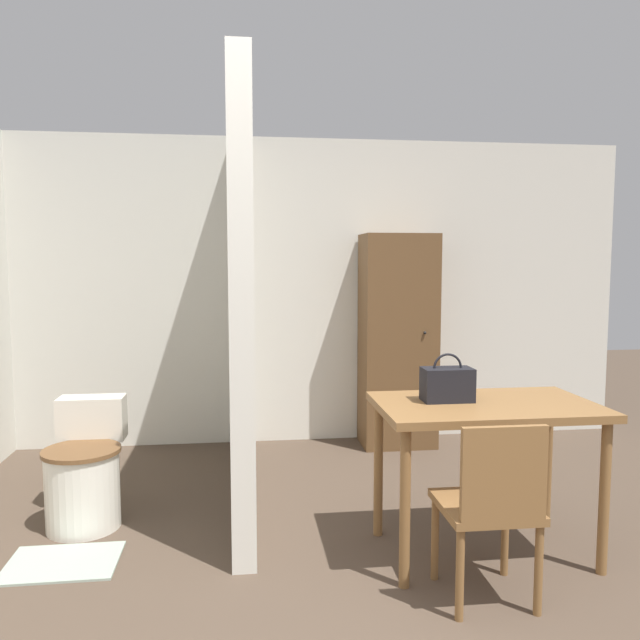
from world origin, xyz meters
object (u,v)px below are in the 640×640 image
at_px(dining_table, 485,422).
at_px(wooden_chair, 491,503).
at_px(toilet, 85,474).
at_px(wooden_cabinet, 398,341).
at_px(handbag, 447,384).

relative_size(dining_table, wooden_chair, 1.32).
relative_size(toilet, wooden_cabinet, 0.40).
bearing_deg(wooden_chair, wooden_cabinet, 85.86).
xyz_separation_m(toilet, handbag, (1.94, -0.58, 0.59)).
height_order(toilet, wooden_cabinet, wooden_cabinet).
bearing_deg(dining_table, handbag, 162.74).
xyz_separation_m(dining_table, toilet, (-2.12, 0.63, -0.40)).
relative_size(dining_table, toilet, 1.58).
bearing_deg(toilet, dining_table, -16.63).
distance_m(handbag, wooden_cabinet, 1.90).
height_order(dining_table, toilet, dining_table).
height_order(wooden_chair, toilet, wooden_chair).
bearing_deg(handbag, toilet, 163.43).
bearing_deg(dining_table, toilet, 163.37).
bearing_deg(wooden_cabinet, dining_table, -91.13).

